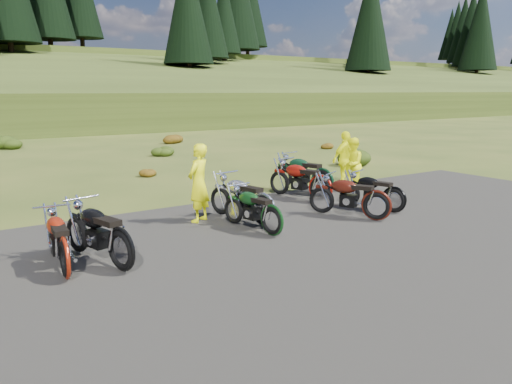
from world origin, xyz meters
TOP-DOWN VIEW (x-y plane):
  - ground at (0.00, 0.00)m, footprint 300.00×300.00m
  - gravel_pad at (0.00, -2.00)m, footprint 20.00×12.00m
  - hill_slope at (0.00, 50.00)m, footprint 300.00×45.97m
  - conifer_26 at (21.00, 49.00)m, footprint 6.16×6.16m
  - conifer_27 at (27.00, 55.00)m, footprint 5.72×5.72m
  - conifer_28 at (33.00, 61.00)m, footprint 5.28×5.28m
  - conifer_31 at (51.00, 48.00)m, footprint 7.04×7.04m
  - conifer_32 at (57.00, 54.00)m, footprint 6.60×6.60m
  - conifer_33 at (63.00, 60.00)m, footprint 6.16×6.16m
  - conifer_34 at (69.00, 66.00)m, footprint 5.72×5.72m
  - conifer_35 at (75.00, 72.00)m, footprint 5.28×5.28m
  - conifer_36 at (81.00, 78.00)m, footprint 7.92×7.92m
  - conifer_37 at (87.00, 53.00)m, footprint 7.48×7.48m
  - conifer_38 at (93.00, 59.00)m, footprint 7.04×7.04m
  - conifer_39 at (99.00, 65.00)m, footprint 6.60×6.60m
  - conifer_40 at (105.00, 71.00)m, footprint 6.16×6.16m
  - conifer_41 at (111.00, 77.00)m, footprint 5.72×5.72m
  - shrub_3 at (-3.30, 21.90)m, footprint 1.56×1.56m
  - shrub_4 at (-0.40, 9.20)m, footprint 0.77×0.77m
  - shrub_5 at (2.50, 14.50)m, footprint 1.03×1.03m
  - shrub_6 at (5.40, 19.80)m, footprint 1.30×1.30m
  - shrub_7 at (8.30, 7.10)m, footprint 1.56×1.56m
  - shrub_8 at (11.20, 12.40)m, footprint 0.77×0.77m
  - motorcycle_0 at (-4.49, -0.11)m, footprint 1.30×2.38m
  - motorcycle_1 at (-5.40, 0.06)m, footprint 0.81×2.09m
  - motorcycle_2 at (-1.01, 0.22)m, footprint 0.94×2.05m
  - motorcycle_3 at (-0.74, 0.96)m, footprint 1.19×2.36m
  - motorcycle_4 at (1.86, -0.14)m, footprint 1.61×2.24m
  - motorcycle_5 at (2.86, 0.18)m, footprint 1.17×2.06m
  - motorcycle_6 at (2.05, 2.15)m, footprint 1.28×2.39m
  - motorcycle_7 at (2.79, 2.93)m, footprint 1.30×2.46m
  - person_middle at (-1.78, 2.20)m, footprint 0.83×0.75m
  - person_right_a at (3.93, 2.86)m, footprint 1.05×1.02m
  - person_right_b at (4.17, 3.39)m, footprint 1.09×0.46m

SIDE VIEW (x-z plane):
  - ground at x=0.00m, z-range 0.00..0.00m
  - gravel_pad at x=0.00m, z-range -0.02..0.02m
  - hill_slope at x=0.00m, z-range -4.69..4.69m
  - motorcycle_0 at x=-4.49m, z-range -0.59..0.59m
  - motorcycle_1 at x=-5.40m, z-range -0.54..0.54m
  - motorcycle_2 at x=-1.01m, z-range -0.52..0.52m
  - motorcycle_3 at x=-0.74m, z-range -0.59..0.59m
  - motorcycle_4 at x=1.86m, z-range -0.56..0.56m
  - motorcycle_5 at x=2.86m, z-range -0.51..0.51m
  - motorcycle_6 at x=2.05m, z-range -0.60..0.60m
  - motorcycle_7 at x=2.79m, z-range -0.61..0.61m
  - shrub_4 at x=-0.40m, z-range 0.00..0.45m
  - shrub_8 at x=11.20m, z-range 0.00..0.45m
  - shrub_5 at x=2.50m, z-range 0.00..0.61m
  - shrub_6 at x=5.40m, z-range 0.00..0.77m
  - shrub_3 at x=-3.30m, z-range 0.00..0.92m
  - shrub_7 at x=8.30m, z-range 0.00..0.92m
  - person_right_a at x=3.93m, z-range 0.00..1.70m
  - person_right_b at x=4.17m, z-range 0.00..1.85m
  - person_middle at x=-1.78m, z-range 0.00..1.90m
  - conifer_26 at x=21.00m, z-range 5.37..21.37m
  - conifer_27 at x=27.00m, z-range 6.56..21.56m
  - conifer_31 at x=51.00m, z-range 5.18..23.18m
  - conifer_28 at x=33.00m, z-range 7.76..21.76m
  - conifer_32 at x=57.00m, z-range 6.37..23.37m
  - conifer_33 at x=63.00m, z-range 7.56..23.56m
  - conifer_37 at x=87.00m, z-range 6.17..25.17m
  - conifer_34 at x=69.00m, z-range 8.76..23.76m
  - conifer_38 at x=93.00m, z-range 7.37..25.37m
  - conifer_35 at x=75.00m, z-range 9.95..23.95m
  - conifer_39 at x=99.00m, z-range 8.56..25.56m
  - conifer_41 at x=111.00m, z-range 10.15..25.15m
  - conifer_40 at x=105.00m, z-range 9.76..25.76m
  - conifer_36 at x=81.00m, z-range 10.16..30.16m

